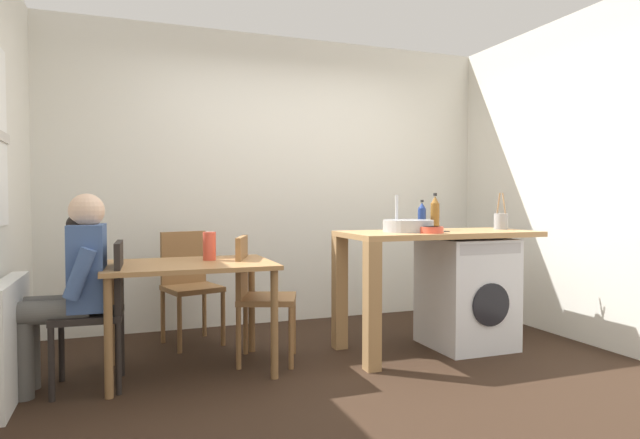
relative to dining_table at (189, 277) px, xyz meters
The scene contains 19 objects.
ground_plane 1.27m from the dining_table, 25.78° to the right, with size 5.46×5.46×0.00m, color black.
wall_back 1.76m from the dining_table, 52.37° to the left, with size 4.60×0.10×2.70m, color silver.
wall_counter_side 3.25m from the dining_table, ahead, with size 0.10×3.80×2.70m, color silver.
radiator 1.09m from the dining_table, behind, with size 0.10×0.80×0.70m, color white.
dining_table is the anchor object (origin of this frame).
chair_person_seat 0.57m from the dining_table, 169.28° to the right, with size 0.42×0.42×0.90m.
chair_opposite 0.50m from the dining_table, ahead, with size 0.51×0.51×0.90m.
chair_spare_by_wall 0.79m from the dining_table, 84.12° to the left, with size 0.49×0.49×0.90m.
seated_person 0.71m from the dining_table, behind, with size 0.51×0.52×1.20m.
kitchen_counter 1.66m from the dining_table, ahead, with size 1.50×0.68×0.92m.
washing_machine 2.14m from the dining_table, ahead, with size 0.60×0.61×0.86m.
sink_basin 1.64m from the dining_table, ahead, with size 0.38×0.38×0.09m, color #9EA0A5.
tap 1.66m from the dining_table, ahead, with size 0.02×0.02×0.28m, color #B2B2B7.
bottle_tall_green 1.88m from the dining_table, ahead, with size 0.07×0.07×0.24m.
bottle_squat_brown 1.99m from the dining_table, ahead, with size 0.07×0.07×0.30m.
mixing_bowl 1.74m from the dining_table, 10.40° to the right, with size 0.17×0.17×0.05m.
utensil_crock 2.52m from the dining_table, ahead, with size 0.11×0.11×0.30m.
vase 0.27m from the dining_table, 33.69° to the left, with size 0.09×0.09×0.20m, color #D84C38.
scissors 1.85m from the dining_table, ahead, with size 0.15×0.06×0.01m.
Camera 1 is at (-1.38, -3.16, 1.16)m, focal length 29.83 mm.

